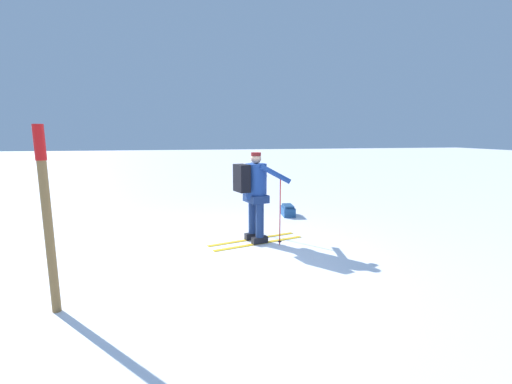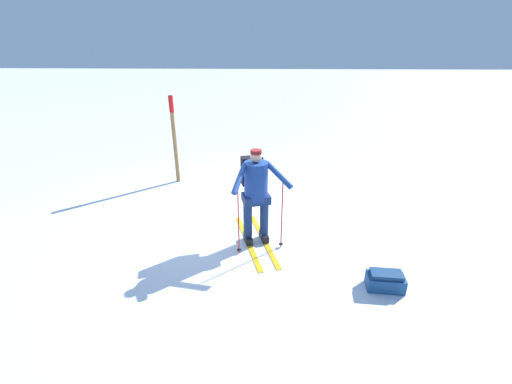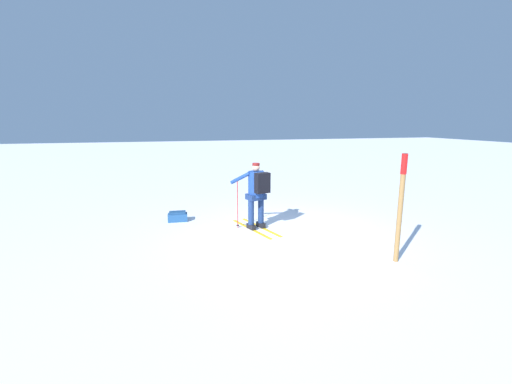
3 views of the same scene
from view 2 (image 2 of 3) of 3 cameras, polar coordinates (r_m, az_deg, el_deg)
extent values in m
plane|color=white|center=(6.79, -4.20, -4.93)|extent=(80.00, 80.00, 0.00)
cube|color=gold|center=(6.19, 1.33, -7.91)|extent=(0.61, 1.78, 0.01)
cube|color=black|center=(6.15, 1.34, -7.40)|extent=(0.19, 0.32, 0.12)
cylinder|color=navy|center=(5.95, 1.38, -4.00)|extent=(0.15, 0.15, 0.70)
cube|color=gold|center=(6.13, -1.35, -8.27)|extent=(0.61, 1.78, 0.01)
cube|color=black|center=(6.09, -1.35, -7.75)|extent=(0.19, 0.32, 0.12)
cylinder|color=navy|center=(5.89, -1.39, -4.33)|extent=(0.15, 0.15, 0.70)
cube|color=navy|center=(5.76, 0.00, -1.07)|extent=(0.52, 0.45, 0.14)
cylinder|color=navy|center=(5.63, 0.00, 1.89)|extent=(0.39, 0.39, 0.64)
sphere|color=tan|center=(5.49, 0.00, 5.92)|extent=(0.19, 0.19, 0.19)
cylinder|color=maroon|center=(5.47, 0.00, 6.73)|extent=(0.18, 0.18, 0.06)
cube|color=black|center=(5.87, -0.69, 3.59)|extent=(0.40, 0.28, 0.49)
cylinder|color=red|center=(5.69, 4.34, -3.79)|extent=(0.02, 0.02, 1.26)
cylinder|color=black|center=(5.97, 4.17, -8.65)|extent=(0.07, 0.07, 0.01)
cylinder|color=navy|center=(5.46, 3.84, 2.83)|extent=(0.48, 0.45, 0.35)
cylinder|color=red|center=(5.52, -2.95, -4.66)|extent=(0.02, 0.02, 1.26)
cylinder|color=black|center=(5.81, -2.83, -9.61)|extent=(0.07, 0.07, 0.01)
cylinder|color=navy|center=(5.31, -2.77, 2.22)|extent=(0.23, 0.57, 0.35)
cube|color=navy|center=(5.38, 20.73, -13.86)|extent=(0.54, 0.32, 0.21)
cube|color=navy|center=(5.31, 20.94, -12.68)|extent=(0.45, 0.26, 0.06)
cylinder|color=olive|center=(8.59, -13.40, 8.34)|extent=(0.10, 0.10, 2.12)
cylinder|color=red|center=(8.41, -13.97, 14.04)|extent=(0.11, 0.11, 0.38)
camera|label=1|loc=(9.13, -42.36, 9.89)|focal=24.00mm
camera|label=3|loc=(13.48, 11.90, 21.05)|focal=24.00mm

